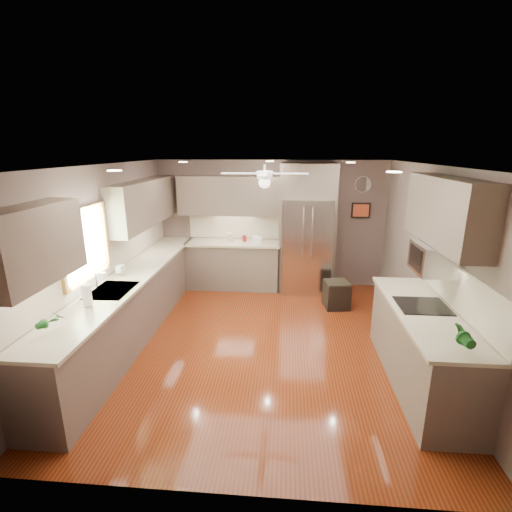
# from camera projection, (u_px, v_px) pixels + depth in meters

# --- Properties ---
(floor) EXTENTS (5.00, 5.00, 0.00)m
(floor) POSITION_uv_depth(u_px,v_px,m) (262.00, 342.00, 5.39)
(floor) COLOR #52160B
(floor) RESTS_ON ground
(ceiling) EXTENTS (5.00, 5.00, 0.00)m
(ceiling) POSITION_uv_depth(u_px,v_px,m) (263.00, 165.00, 4.70)
(ceiling) COLOR white
(ceiling) RESTS_ON ground
(wall_back) EXTENTS (4.50, 0.00, 4.50)m
(wall_back) POSITION_uv_depth(u_px,v_px,m) (271.00, 224.00, 7.44)
(wall_back) COLOR brown
(wall_back) RESTS_ON ground
(wall_front) EXTENTS (4.50, 0.00, 4.50)m
(wall_front) POSITION_uv_depth(u_px,v_px,m) (240.00, 359.00, 2.65)
(wall_front) COLOR brown
(wall_front) RESTS_ON ground
(wall_left) EXTENTS (0.00, 5.00, 5.00)m
(wall_left) POSITION_uv_depth(u_px,v_px,m) (104.00, 256.00, 5.22)
(wall_left) COLOR brown
(wall_left) RESTS_ON ground
(wall_right) EXTENTS (0.00, 5.00, 5.00)m
(wall_right) POSITION_uv_depth(u_px,v_px,m) (433.00, 264.00, 4.87)
(wall_right) COLOR brown
(wall_right) RESTS_ON ground
(canister_c) EXTENTS (0.12, 0.12, 0.17)m
(canister_c) POSITION_uv_depth(u_px,v_px,m) (230.00, 237.00, 7.27)
(canister_c) COLOR #B5AD88
(canister_c) RESTS_ON back_run
(canister_d) EXTENTS (0.10, 0.10, 0.12)m
(canister_d) POSITION_uv_depth(u_px,v_px,m) (245.00, 238.00, 7.31)
(canister_d) COLOR maroon
(canister_d) RESTS_ON back_run
(soap_bottle) EXTENTS (0.10, 0.10, 0.20)m
(soap_bottle) POSITION_uv_depth(u_px,v_px,m) (121.00, 268.00, 5.36)
(soap_bottle) COLOR white
(soap_bottle) RESTS_ON left_run
(potted_plant_left) EXTENTS (0.19, 0.16, 0.31)m
(potted_plant_left) POSITION_uv_depth(u_px,v_px,m) (53.00, 321.00, 3.60)
(potted_plant_left) COLOR #18561D
(potted_plant_left) RESTS_ON left_run
(potted_plant_right) EXTENTS (0.18, 0.16, 0.31)m
(potted_plant_right) POSITION_uv_depth(u_px,v_px,m) (463.00, 336.00, 3.30)
(potted_plant_right) COLOR #18561D
(potted_plant_right) RESTS_ON right_run
(bowl) EXTENTS (0.29, 0.29, 0.06)m
(bowl) POSITION_uv_depth(u_px,v_px,m) (257.00, 241.00, 7.23)
(bowl) COLOR #B5AD88
(bowl) RESTS_ON back_run
(left_run) EXTENTS (0.65, 4.70, 1.45)m
(left_run) POSITION_uv_depth(u_px,v_px,m) (133.00, 302.00, 5.56)
(left_run) COLOR brown
(left_run) RESTS_ON ground
(back_run) EXTENTS (1.85, 0.65, 1.45)m
(back_run) POSITION_uv_depth(u_px,v_px,m) (234.00, 264.00, 7.43)
(back_run) COLOR brown
(back_run) RESTS_ON ground
(uppers) EXTENTS (4.50, 4.70, 0.95)m
(uppers) POSITION_uv_depth(u_px,v_px,m) (217.00, 206.00, 5.61)
(uppers) COLOR brown
(uppers) RESTS_ON wall_left
(window) EXTENTS (0.05, 1.12, 0.92)m
(window) POSITION_uv_depth(u_px,v_px,m) (84.00, 244.00, 4.66)
(window) COLOR #BFF2B2
(window) RESTS_ON wall_left
(sink) EXTENTS (0.50, 0.70, 0.32)m
(sink) POSITION_uv_depth(u_px,v_px,m) (112.00, 292.00, 4.82)
(sink) COLOR silver
(sink) RESTS_ON left_run
(refrigerator) EXTENTS (1.06, 0.75, 2.45)m
(refrigerator) POSITION_uv_depth(u_px,v_px,m) (307.00, 231.00, 7.07)
(refrigerator) COLOR silver
(refrigerator) RESTS_ON ground
(right_run) EXTENTS (0.70, 2.20, 1.45)m
(right_run) POSITION_uv_depth(u_px,v_px,m) (422.00, 345.00, 4.34)
(right_run) COLOR brown
(right_run) RESTS_ON ground
(microwave) EXTENTS (0.43, 0.55, 0.34)m
(microwave) POSITION_uv_depth(u_px,v_px,m) (434.00, 258.00, 4.30)
(microwave) COLOR silver
(microwave) RESTS_ON wall_right
(ceiling_fan) EXTENTS (1.18, 1.18, 0.32)m
(ceiling_fan) POSITION_uv_depth(u_px,v_px,m) (265.00, 177.00, 5.03)
(ceiling_fan) COLOR white
(ceiling_fan) RESTS_ON ceiling
(recessed_lights) EXTENTS (2.84, 3.14, 0.01)m
(recessed_lights) POSITION_uv_depth(u_px,v_px,m) (262.00, 165.00, 5.09)
(recessed_lights) COLOR white
(recessed_lights) RESTS_ON ceiling
(wall_clock) EXTENTS (0.30, 0.03, 0.30)m
(wall_clock) POSITION_uv_depth(u_px,v_px,m) (363.00, 184.00, 7.06)
(wall_clock) COLOR white
(wall_clock) RESTS_ON wall_back
(framed_print) EXTENTS (0.36, 0.03, 0.30)m
(framed_print) POSITION_uv_depth(u_px,v_px,m) (361.00, 210.00, 7.20)
(framed_print) COLOR black
(framed_print) RESTS_ON wall_back
(stool) EXTENTS (0.47, 0.47, 0.48)m
(stool) POSITION_uv_depth(u_px,v_px,m) (336.00, 294.00, 6.52)
(stool) COLOR black
(stool) RESTS_ON ground
(paper_towel) EXTENTS (0.11, 0.11, 0.27)m
(paper_towel) POSITION_uv_depth(u_px,v_px,m) (87.00, 295.00, 4.28)
(paper_towel) COLOR white
(paper_towel) RESTS_ON left_run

